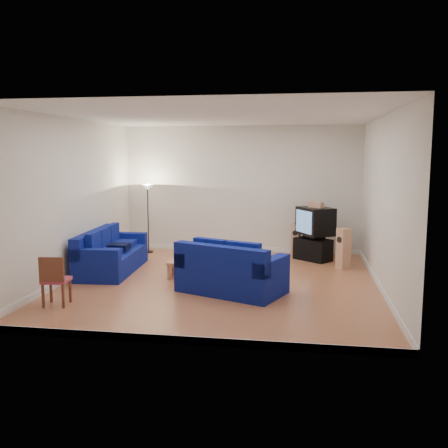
# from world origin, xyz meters

# --- Properties ---
(room) EXTENTS (6.01, 6.51, 3.21)m
(room) POSITION_xyz_m (0.00, 0.00, 1.54)
(room) COLOR brown
(room) RESTS_ON ground
(sofa_three_seat) EXTENTS (1.11, 2.31, 0.87)m
(sofa_three_seat) POSITION_xyz_m (-2.51, 0.58, 0.32)
(sofa_three_seat) COLOR navy
(sofa_three_seat) RESTS_ON ground
(sofa_loveseat) EXTENTS (2.09, 1.64, 0.92)m
(sofa_loveseat) POSITION_xyz_m (0.28, -0.70, 0.35)
(sofa_loveseat) COLOR navy
(sofa_loveseat) RESTS_ON ground
(coffee_table) EXTENTS (0.97, 0.51, 0.34)m
(coffee_table) POSITION_xyz_m (-0.64, 0.27, 0.29)
(coffee_table) COLOR tan
(coffee_table) RESTS_ON ground
(bottle) EXTENTS (0.09, 0.09, 0.28)m
(bottle) POSITION_xyz_m (-0.91, 0.36, 0.49)
(bottle) COLOR #197233
(bottle) RESTS_ON coffee_table
(tissue_box) EXTENTS (0.22, 0.13, 0.09)m
(tissue_box) POSITION_xyz_m (-0.66, 0.17, 0.39)
(tissue_box) COLOR green
(tissue_box) RESTS_ON coffee_table
(red_canister) EXTENTS (0.11, 0.11, 0.13)m
(red_canister) POSITION_xyz_m (-0.45, 0.36, 0.41)
(red_canister) COLOR red
(red_canister) RESTS_ON coffee_table
(remote) EXTENTS (0.15, 0.09, 0.02)m
(remote) POSITION_xyz_m (-0.34, 0.17, 0.35)
(remote) COLOR black
(remote) RESTS_ON coffee_table
(tv_stand) EXTENTS (0.95, 0.90, 0.51)m
(tv_stand) POSITION_xyz_m (1.81, 2.40, 0.26)
(tv_stand) COLOR black
(tv_stand) RESTS_ON ground
(av_receiver) EXTENTS (0.53, 0.55, 0.10)m
(av_receiver) POSITION_xyz_m (1.83, 2.43, 0.56)
(av_receiver) COLOR black
(av_receiver) RESTS_ON tv_stand
(television) EXTENTS (0.95, 1.03, 0.64)m
(television) POSITION_xyz_m (1.85, 2.38, 0.93)
(television) COLOR black
(television) RESTS_ON av_receiver
(centre_speaker) EXTENTS (0.37, 0.35, 0.13)m
(centre_speaker) POSITION_xyz_m (1.86, 2.36, 1.32)
(centre_speaker) COLOR tan
(centre_speaker) RESTS_ON television
(speaker_left) EXTENTS (0.24, 0.29, 0.83)m
(speaker_left) POSITION_xyz_m (1.41, 2.70, 0.42)
(speaker_left) COLOR tan
(speaker_left) RESTS_ON ground
(speaker_right) EXTENTS (0.33, 0.33, 0.89)m
(speaker_right) POSITION_xyz_m (2.45, 1.59, 0.45)
(speaker_right) COLOR tan
(speaker_right) RESTS_ON ground
(floor_lamp) EXTENTS (0.30, 0.30, 1.73)m
(floor_lamp) POSITION_xyz_m (-2.31, 2.70, 1.43)
(floor_lamp) COLOR black
(floor_lamp) RESTS_ON ground
(dining_chair) EXTENTS (0.45, 0.45, 0.85)m
(dining_chair) POSITION_xyz_m (-2.44, -1.94, 0.47)
(dining_chair) COLOR brown
(dining_chair) RESTS_ON ground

